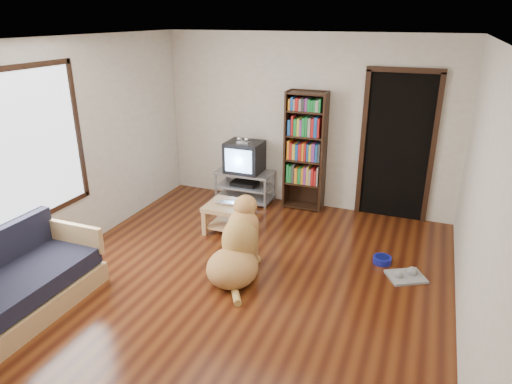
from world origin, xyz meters
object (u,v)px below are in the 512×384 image
(grey_rag, at_px, (406,277))
(tv_stand, at_px, (245,185))
(dog_bowl, at_px, (382,260))
(dog, at_px, (238,249))
(laptop, at_px, (226,204))
(sofa, at_px, (12,292))
(coffee_table, at_px, (227,212))
(bookshelf, at_px, (305,145))
(crt_tv, at_px, (245,156))

(grey_rag, relative_size, tv_stand, 0.44)
(dog_bowl, relative_size, dog, 0.20)
(laptop, relative_size, sofa, 0.17)
(coffee_table, bearing_deg, laptop, -90.00)
(grey_rag, bearing_deg, dog, -160.76)
(laptop, bearing_deg, sofa, -122.20)
(dog_bowl, height_order, bookshelf, bookshelf)
(laptop, relative_size, bookshelf, 0.17)
(sofa, relative_size, coffee_table, 3.27)
(laptop, relative_size, dog, 0.27)
(coffee_table, distance_m, dog, 1.18)
(laptop, height_order, bookshelf, bookshelf)
(laptop, distance_m, bookshelf, 1.56)
(dog_bowl, distance_m, dog, 1.78)
(dog_bowl, bearing_deg, sofa, -144.01)
(laptop, distance_m, dog_bowl, 2.16)
(dog_bowl, bearing_deg, crt_tv, 151.61)
(laptop, distance_m, tv_stand, 1.17)
(bookshelf, bearing_deg, coffee_table, -121.85)
(crt_tv, relative_size, coffee_table, 1.05)
(dog_bowl, xyz_separation_m, sofa, (-3.30, -2.40, 0.22))
(crt_tv, height_order, sofa, crt_tv)
(grey_rag, relative_size, dog, 0.36)
(crt_tv, distance_m, sofa, 3.81)
(coffee_table, xyz_separation_m, dog, (0.60, -1.01, 0.06))
(bookshelf, relative_size, coffee_table, 3.27)
(grey_rag, distance_m, coffee_table, 2.47)
(crt_tv, bearing_deg, dog_bowl, -28.39)
(grey_rag, xyz_separation_m, tv_stand, (-2.62, 1.48, 0.25))
(laptop, bearing_deg, coffee_table, 83.08)
(crt_tv, height_order, bookshelf, bookshelf)
(bookshelf, height_order, dog, bookshelf)
(bookshelf, bearing_deg, crt_tv, -175.68)
(sofa, xyz_separation_m, coffee_table, (1.18, 2.52, 0.02))
(bookshelf, distance_m, coffee_table, 1.59)
(laptop, xyz_separation_m, coffee_table, (0.00, 0.03, -0.13))
(laptop, xyz_separation_m, dog_bowl, (2.12, -0.10, -0.37))
(tv_stand, height_order, crt_tv, crt_tv)
(grey_rag, bearing_deg, tv_stand, 150.51)
(coffee_table, bearing_deg, grey_rag, -8.80)
(coffee_table, bearing_deg, dog_bowl, -3.37)
(tv_stand, height_order, sofa, sofa)
(tv_stand, relative_size, dog, 0.80)
(dog_bowl, height_order, dog, dog)
(dog_bowl, bearing_deg, grey_rag, -39.81)
(dog_bowl, relative_size, crt_tv, 0.38)
(coffee_table, bearing_deg, bookshelf, 58.15)
(tv_stand, distance_m, crt_tv, 0.47)
(tv_stand, bearing_deg, dog_bowl, -27.97)
(tv_stand, bearing_deg, sofa, -105.02)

